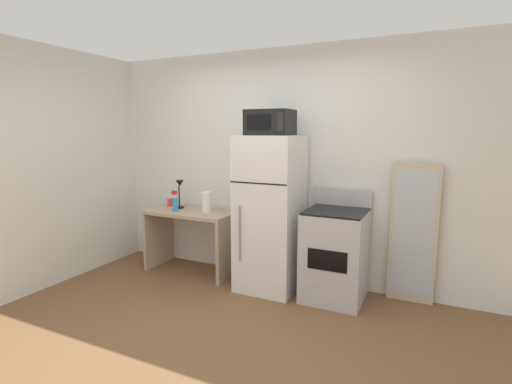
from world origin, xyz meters
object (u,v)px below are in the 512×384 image
object	(u,v)px
desk	(192,230)
microwave	(270,123)
paper_towel_roll	(207,202)
refrigerator	(270,213)
desk_lamp	(180,189)
oven_range	(335,254)
leaning_mirror	(413,234)
coffee_mug	(171,202)
spray_bottle	(175,203)

from	to	relation	value
desk	microwave	distance (m)	1.65
desk	paper_towel_roll	size ratio (longest dim) A/B	4.45
refrigerator	desk_lamp	bearing A→B (deg)	175.38
oven_range	leaning_mirror	bearing A→B (deg)	19.84
coffee_mug	oven_range	xyz separation A→B (m)	(2.16, -0.15, -0.33)
desk	leaning_mirror	distance (m)	2.48
desk_lamp	microwave	size ratio (longest dim) A/B	0.77
refrigerator	leaning_mirror	bearing A→B (deg)	11.07
desk	oven_range	world-z (taller)	oven_range
spray_bottle	leaning_mirror	world-z (taller)	leaning_mirror
microwave	leaning_mirror	size ratio (longest dim) A/B	0.33
oven_range	leaning_mirror	xyz separation A→B (m)	(0.71, 0.26, 0.23)
oven_range	coffee_mug	bearing A→B (deg)	176.15
desk_lamp	refrigerator	xyz separation A→B (m)	(1.26, -0.10, -0.16)
refrigerator	microwave	bearing A→B (deg)	-89.68
microwave	desk	bearing A→B (deg)	176.36
desk	microwave	bearing A→B (deg)	-3.64
paper_towel_roll	leaning_mirror	world-z (taller)	leaning_mirror
desk	refrigerator	size ratio (longest dim) A/B	0.65
coffee_mug	refrigerator	world-z (taller)	refrigerator
refrigerator	leaning_mirror	distance (m)	1.44
desk_lamp	microwave	distance (m)	1.49
desk	desk_lamp	size ratio (longest dim) A/B	3.03
desk	coffee_mug	size ratio (longest dim) A/B	11.25
desk_lamp	leaning_mirror	size ratio (longest dim) A/B	0.25
desk	leaning_mirror	world-z (taller)	leaning_mirror
coffee_mug	microwave	world-z (taller)	microwave
refrigerator	oven_range	size ratio (longest dim) A/B	1.50
coffee_mug	paper_towel_roll	bearing A→B (deg)	-9.52
desk_lamp	spray_bottle	size ratio (longest dim) A/B	1.42
desk	oven_range	size ratio (longest dim) A/B	0.97
oven_range	desk	bearing A→B (deg)	179.19
paper_towel_roll	leaning_mirror	xyz separation A→B (m)	(2.26, 0.21, -0.17)
desk	leaning_mirror	size ratio (longest dim) A/B	0.76
microwave	spray_bottle	bearing A→B (deg)	-178.14
oven_range	microwave	bearing A→B (deg)	-176.58
paper_towel_roll	coffee_mug	size ratio (longest dim) A/B	2.53
desk_lamp	coffee_mug	world-z (taller)	desk_lamp
spray_bottle	desk_lamp	bearing A→B (deg)	106.89
coffee_mug	desk_lamp	bearing A→B (deg)	-18.05
leaning_mirror	desk	bearing A→B (deg)	-174.66
desk_lamp	desk	bearing A→B (deg)	-15.21
desk	spray_bottle	world-z (taller)	spray_bottle
desk	refrigerator	bearing A→B (deg)	-2.49
coffee_mug	microwave	size ratio (longest dim) A/B	0.21
desk	coffee_mug	xyz separation A→B (m)	(-0.40, 0.12, 0.28)
desk	spray_bottle	size ratio (longest dim) A/B	4.29
refrigerator	oven_range	world-z (taller)	refrigerator
desk	refrigerator	xyz separation A→B (m)	(1.05, -0.05, 0.31)
desk	microwave	world-z (taller)	microwave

